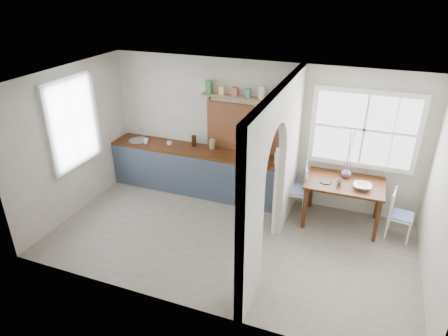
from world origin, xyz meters
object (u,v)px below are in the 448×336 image
(kettle, at_px, (279,158))
(vase, at_px, (346,172))
(dining_table, at_px, (342,203))
(chair_left, at_px, (294,189))
(chair_right, at_px, (401,215))

(kettle, bearing_deg, vase, 14.43)
(kettle, bearing_deg, dining_table, 4.46)
(dining_table, xyz_separation_m, chair_left, (-0.85, 0.03, 0.08))
(chair_right, bearing_deg, chair_left, 95.04)
(chair_left, distance_m, kettle, 0.63)
(vase, bearing_deg, dining_table, -87.03)
(dining_table, xyz_separation_m, vase, (-0.01, 0.20, 0.48))
(chair_right, relative_size, kettle, 3.36)
(dining_table, height_order, chair_left, chair_left)
(chair_right, distance_m, kettle, 2.20)
(kettle, xyz_separation_m, vase, (1.16, 0.12, -0.14))
(vase, bearing_deg, chair_right, -16.24)
(kettle, bearing_deg, chair_left, -0.98)
(chair_right, distance_m, vase, 1.10)
(dining_table, height_order, kettle, kettle)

